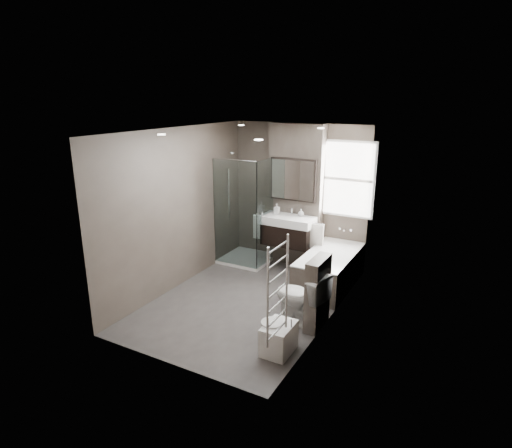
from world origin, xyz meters
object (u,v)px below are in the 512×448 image
Objects in this scene: vanity at (288,230)px; bathtub at (330,268)px; toilet at (300,297)px; bidet at (278,337)px.

vanity is 0.59× the size of bathtub.
toilet is at bearing -60.32° from vanity.
vanity is 1.07m from bathtub.
bathtub is 2.16m from bidet.
toilet is 1.59× the size of bidet.
bathtub is at bearing -166.43° from toilet.
bidet is at bearing -67.78° from vanity.
toilet is 0.81m from bidet.
bidet is at bearing 14.97° from toilet.
bathtub is at bearing 92.38° from bidet.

